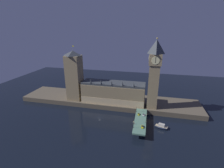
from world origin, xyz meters
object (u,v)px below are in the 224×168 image
pedestrian_near_rail (134,123)px  street_lamp_near (134,124)px  car_southbound_lead (142,127)px  pedestrian_mid_walk (145,122)px  car_southbound_trail (143,115)px  boat_downstream (161,127)px  car_northbound_lead (139,114)px  street_lamp_far (136,108)px  street_lamp_mid (146,117)px  clock_tower (154,73)px  victoria_tower (74,76)px

pedestrian_near_rail → street_lamp_near: (-0.40, -5.77, 3.07)m
car_southbound_lead → pedestrian_mid_walk: pedestrian_mid_walk is taller
car_southbound_trail → pedestrian_mid_walk: 13.45m
car_southbound_trail → street_lamp_near: size_ratio=0.61×
street_lamp_near → boat_downstream: street_lamp_near is taller
car_southbound_trail → boat_downstream: 20.40m
boat_downstream → pedestrian_near_rail: bearing=-160.0°
pedestrian_mid_walk → car_northbound_lead: bearing=118.7°
street_lamp_far → boat_downstream: street_lamp_far is taller
street_lamp_near → street_lamp_mid: (10.56, 14.72, 0.16)m
car_northbound_lead → pedestrian_mid_walk: size_ratio=2.35×
pedestrian_mid_walk → boat_downstream: (15.03, 4.22, -5.64)m
car_southbound_lead → street_lamp_near: 8.69m
pedestrian_near_rail → boat_downstream: size_ratio=0.13×
car_southbound_lead → boat_downstream: car_southbound_lead is taller
pedestrian_mid_walk → car_southbound_lead: bearing=-106.4°
clock_tower → car_northbound_lead: bearing=-119.2°
car_southbound_lead → pedestrian_near_rail: (-7.32, 3.50, 0.22)m
street_lamp_near → street_lamp_far: (-0.00, 29.44, 0.52)m
victoria_tower → boat_downstream: victoria_tower is taller
victoria_tower → boat_downstream: 114.02m
street_lamp_mid → victoria_tower: bearing=158.5°
car_southbound_trail → street_lamp_mid: (2.84, -9.10, 3.46)m
car_northbound_lead → street_lamp_mid: (7.72, -9.26, 3.48)m
car_southbound_lead → pedestrian_near_rail: bearing=154.4°
clock_tower → pedestrian_mid_walk: (-5.29, -35.98, -38.37)m
clock_tower → car_southbound_lead: bearing=-99.9°
victoria_tower → pedestrian_near_rail: size_ratio=38.18×
street_lamp_near → car_southbound_trail: bearing=72.0°
car_northbound_lead → street_lamp_far: size_ratio=0.55×
car_southbound_trail → victoria_tower: bearing=163.2°
street_lamp_near → street_lamp_far: size_ratio=0.88×
street_lamp_mid → street_lamp_far: size_ratio=0.92×
victoria_tower → pedestrian_near_rail: victoria_tower is taller
clock_tower → street_lamp_far: 41.71m
street_lamp_near → boat_downstream: 30.49m
clock_tower → pedestrian_mid_walk: clock_tower is taller
street_lamp_mid → boat_downstream: 17.13m
victoria_tower → car_southbound_trail: (85.65, -25.78, -28.58)m
car_southbound_lead → street_lamp_far: street_lamp_far is taller
car_southbound_trail → street_lamp_mid: size_ratio=0.58×
car_southbound_lead → street_lamp_mid: size_ratio=0.67×
car_southbound_lead → street_lamp_far: (-7.72, 27.16, 3.81)m
street_lamp_near → clock_tower: bearing=71.7°
pedestrian_near_rail → car_northbound_lead: bearing=82.4°
boat_downstream → car_southbound_trail: bearing=152.7°
street_lamp_near → boat_downstream: (25.18, 14.80, -8.75)m
boat_downstream → pedestrian_mid_walk: bearing=-164.3°
pedestrian_mid_walk → street_lamp_mid: size_ratio=0.25×
clock_tower → street_lamp_mid: size_ratio=11.44×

